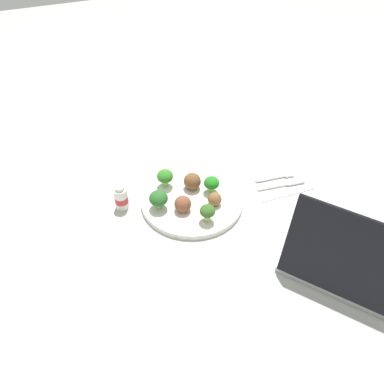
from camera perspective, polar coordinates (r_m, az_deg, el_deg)
name	(u,v)px	position (r m, az deg, el deg)	size (l,w,h in m)	color
ground_plane	(192,202)	(1.03, 0.00, -1.49)	(4.00, 4.00, 0.00)	#B2B2AD
plate	(192,200)	(1.02, 0.00, -1.16)	(0.28, 0.28, 0.02)	white
broccoli_floret_near_rim	(159,199)	(0.96, -5.08, -1.13)	(0.05, 0.05, 0.05)	#91C26F
broccoli_floret_back_right	(211,182)	(1.02, 2.93, 1.48)	(0.04, 0.04, 0.05)	#8CC26D
broccoli_floret_far_rim	(206,212)	(0.93, 2.15, -3.11)	(0.04, 0.04, 0.05)	#A8BD76
broccoli_floret_front_left	(165,177)	(1.03, -4.15, 2.36)	(0.04, 0.04, 0.05)	#8DC767
meatball_mid_left	(192,181)	(1.03, 0.04, 1.66)	(0.05, 0.05, 0.05)	brown
meatball_mid_right	(183,204)	(0.96, -1.42, -1.84)	(0.04, 0.04, 0.04)	brown
meatball_near_rim	(215,199)	(0.98, 3.49, -1.09)	(0.04, 0.04, 0.04)	brown
napkin	(277,182)	(1.11, 12.94, 1.47)	(0.17, 0.12, 0.01)	white
fork	(277,177)	(1.12, 12.88, 2.31)	(0.12, 0.03, 0.01)	silver
knife	(283,184)	(1.10, 13.77, 1.15)	(0.15, 0.04, 0.01)	white
yogurt_bottle	(121,198)	(1.01, -10.79, -0.91)	(0.04, 0.04, 0.07)	white
laptop	(360,264)	(0.91, 24.30, -10.03)	(0.37, 0.39, 0.21)	#B4B4B4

